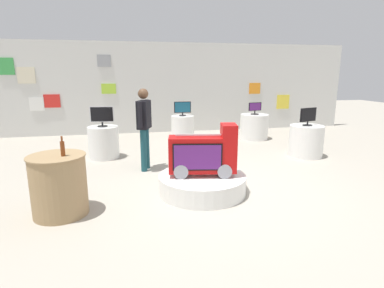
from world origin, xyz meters
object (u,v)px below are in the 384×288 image
at_px(side_table_round, 59,185).
at_px(shopper_browsing_near_truck, 144,123).
at_px(tv_on_far_right, 183,108).
at_px(bottle_on_side_table, 63,148).
at_px(main_display_pedestal, 202,184).
at_px(tv_on_left_rear, 255,108).
at_px(tv_on_center_rear, 308,116).
at_px(tv_on_right_rear, 102,116).
at_px(novelty_firetruck_tv, 204,155).
at_px(display_pedestal_center_rear, 306,141).
at_px(display_pedestal_right_rear, 104,142).
at_px(display_pedestal_far_right, 183,128).
at_px(display_pedestal_left_rear, 254,127).

xyz_separation_m(side_table_round, shopper_browsing_near_truck, (1.25, 1.81, 0.52)).
bearing_deg(tv_on_far_right, bottle_on_side_table, -118.07).
relative_size(main_display_pedestal, tv_on_left_rear, 3.47).
relative_size(tv_on_center_rear, tv_on_right_rear, 0.90).
relative_size(main_display_pedestal, novelty_firetruck_tv, 1.27).
bearing_deg(tv_on_center_rear, main_display_pedestal, -148.99).
relative_size(tv_on_right_rear, shopper_browsing_near_truck, 0.33).
distance_m(display_pedestal_center_rear, tv_on_right_rear, 4.71).
bearing_deg(display_pedestal_center_rear, main_display_pedestal, -148.94).
bearing_deg(display_pedestal_right_rear, shopper_browsing_near_truck, -51.13).
xyz_separation_m(tv_on_right_rear, side_table_round, (-0.37, -2.90, -0.55)).
bearing_deg(tv_on_far_right, display_pedestal_right_rear, -145.56).
height_order(tv_on_far_right, shopper_browsing_near_truck, shopper_browsing_near_truck).
bearing_deg(tv_on_far_right, tv_on_center_rear, -41.06).
distance_m(display_pedestal_center_rear, display_pedestal_far_right, 3.36).
relative_size(tv_on_center_rear, bottle_on_side_table, 1.80).
height_order(main_display_pedestal, tv_on_left_rear, tv_on_left_rear).
distance_m(main_display_pedestal, display_pedestal_center_rear, 3.37).
bearing_deg(shopper_browsing_near_truck, novelty_firetruck_tv, -59.23).
bearing_deg(tv_on_right_rear, side_table_round, -97.18).
height_order(display_pedestal_left_rear, tv_on_right_rear, tv_on_right_rear).
bearing_deg(display_pedestal_far_right, display_pedestal_right_rear, -145.48).
xyz_separation_m(main_display_pedestal, tv_on_far_right, (0.35, 3.94, 0.79)).
height_order(display_pedestal_right_rear, tv_on_right_rear, tv_on_right_rear).
distance_m(novelty_firetruck_tv, tv_on_right_rear, 3.08).
distance_m(display_pedestal_left_rear, tv_on_center_rear, 2.21).
relative_size(display_pedestal_right_rear, shopper_browsing_near_truck, 0.45).
height_order(tv_on_center_rear, bottle_on_side_table, tv_on_center_rear).
bearing_deg(novelty_firetruck_tv, side_table_round, -169.87).
bearing_deg(tv_on_center_rear, bottle_on_side_table, -155.95).
xyz_separation_m(novelty_firetruck_tv, bottle_on_side_table, (-2.00, -0.43, 0.31)).
relative_size(display_pedestal_center_rear, display_pedestal_far_right, 1.06).
bearing_deg(novelty_firetruck_tv, display_pedestal_right_rear, 124.47).
bearing_deg(display_pedestal_center_rear, shopper_browsing_near_truck, -175.17).
height_order(tv_on_left_rear, display_pedestal_right_rear, tv_on_left_rear).
distance_m(main_display_pedestal, tv_on_far_right, 4.03).
height_order(display_pedestal_right_rear, display_pedestal_far_right, same).
height_order(novelty_firetruck_tv, bottle_on_side_table, novelty_firetruck_tv).
relative_size(tv_on_center_rear, display_pedestal_right_rear, 0.66).
relative_size(display_pedestal_left_rear, side_table_round, 0.97).
bearing_deg(display_pedestal_far_right, side_table_round, -119.37).
xyz_separation_m(main_display_pedestal, tv_on_center_rear, (2.88, 1.73, 0.80)).
distance_m(side_table_round, shopper_browsing_near_truck, 2.26).
relative_size(side_table_round, bottle_on_side_table, 3.17).
bearing_deg(display_pedestal_center_rear, novelty_firetruck_tv, -148.62).
relative_size(display_pedestal_center_rear, tv_on_center_rear, 1.62).
bearing_deg(tv_on_far_right, main_display_pedestal, -95.14).
height_order(display_pedestal_right_rear, tv_on_far_right, tv_on_far_right).
relative_size(main_display_pedestal, tv_on_right_rear, 2.67).
distance_m(display_pedestal_left_rear, display_pedestal_center_rear, 2.13).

